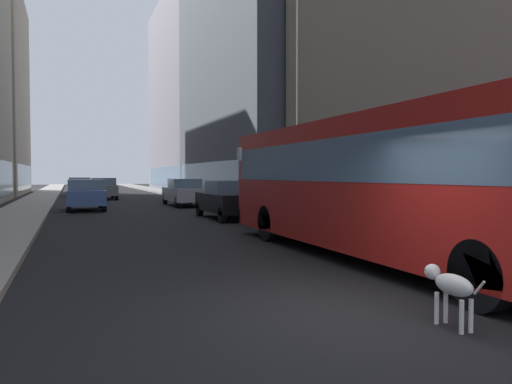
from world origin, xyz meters
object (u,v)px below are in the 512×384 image
at_px(car_silver_sedan, 184,192).
at_px(dalmatian_dog, 450,285).
at_px(transit_bus, 376,179).
at_px(car_blue_hatchback, 86,195).
at_px(pedestrian_with_handbag, 455,206).
at_px(traffic_light_near, 472,149).
at_px(car_white_van, 79,187).
at_px(car_black_suv, 230,199).
at_px(car_grey_wagon, 103,188).

xyz_separation_m(car_silver_sedan, dalmatian_dog, (-2.00, -24.32, -0.31)).
xyz_separation_m(transit_bus, dalmatian_dog, (-2.00, -4.52, -1.26)).
bearing_deg(car_blue_hatchback, pedestrian_with_handbag, -61.79).
bearing_deg(traffic_light_near, pedestrian_with_handbag, 55.86).
height_order(car_white_van, traffic_light_near, traffic_light_near).
relative_size(pedestrian_with_handbag, traffic_light_near, 0.50).
xyz_separation_m(transit_bus, car_silver_sedan, (0.00, 19.80, -0.95)).
height_order(car_white_van, pedestrian_with_handbag, pedestrian_with_handbag).
bearing_deg(car_black_suv, dalmatian_dog, -97.47).
xyz_separation_m(car_silver_sedan, traffic_light_near, (2.10, -20.42, 1.61)).
height_order(transit_bus, car_black_suv, transit_bus).
height_order(car_blue_hatchback, car_black_suv, same).
bearing_deg(car_grey_wagon, pedestrian_with_handbag, -75.54).
height_order(transit_bus, car_blue_hatchback, transit_bus).
distance_m(car_silver_sedan, car_white_van, 17.54).
relative_size(transit_bus, car_grey_wagon, 2.61).
bearing_deg(dalmatian_dog, car_silver_sedan, 85.31).
distance_m(transit_bus, traffic_light_near, 2.29).
height_order(car_silver_sedan, car_white_van, same).
bearing_deg(car_white_van, transit_bus, -81.26).
relative_size(transit_bus, dalmatian_dog, 11.98).
distance_m(transit_bus, car_silver_sedan, 19.83).
distance_m(car_silver_sedan, dalmatian_dog, 24.41).
bearing_deg(pedestrian_with_handbag, car_grey_wagon, 104.46).
xyz_separation_m(car_grey_wagon, car_black_suv, (4.00, -19.18, 0.00)).
bearing_deg(transit_bus, car_white_van, 98.74).
height_order(pedestrian_with_handbag, traffic_light_near, traffic_light_near).
distance_m(transit_bus, pedestrian_with_handbag, 3.69).
height_order(car_black_suv, car_white_van, same).
xyz_separation_m(car_black_suv, pedestrian_with_handbag, (3.38, -9.42, 0.19)).
distance_m(pedestrian_with_handbag, traffic_light_near, 2.69).
bearing_deg(dalmatian_dog, car_black_suv, 82.53).
relative_size(transit_bus, car_black_suv, 2.60).
xyz_separation_m(car_grey_wagon, dalmatian_dog, (2.00, -34.39, -0.31)).
distance_m(car_silver_sedan, car_blue_hatchback, 5.88).
relative_size(transit_bus, traffic_light_near, 3.39).
bearing_deg(dalmatian_dog, car_white_van, 95.03).
bearing_deg(transit_bus, car_blue_hatchback, 107.28).
bearing_deg(car_grey_wagon, car_white_van, 103.71).
height_order(transit_bus, car_grey_wagon, transit_bus).
bearing_deg(car_blue_hatchback, transit_bus, -72.72).
bearing_deg(car_white_van, car_black_suv, -77.73).
relative_size(car_blue_hatchback, car_white_van, 0.83).
distance_m(car_black_suv, pedestrian_with_handbag, 10.01).
xyz_separation_m(dalmatian_dog, pedestrian_with_handbag, (5.37, 5.79, 0.50)).
distance_m(car_blue_hatchback, car_black_suv, 9.21).
distance_m(transit_bus, car_grey_wagon, 30.15).
distance_m(car_black_suv, dalmatian_dog, 15.34).
relative_size(car_blue_hatchback, traffic_light_near, 1.17).
height_order(car_black_suv, traffic_light_near, traffic_light_near).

